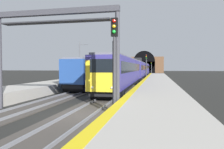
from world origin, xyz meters
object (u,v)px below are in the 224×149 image
train_adjacent_platform (120,70)px  railway_signal_near (114,58)px  overhead_signal_gantry (55,34)px  catenary_mast_near (80,61)px  train_main_approaching (138,70)px  railway_signal_mid (146,65)px  railway_signal_far (151,67)px

train_adjacent_platform → railway_signal_near: 37.68m
overhead_signal_gantry → catenary_mast_near: size_ratio=1.06×
train_main_approaching → railway_signal_mid: bearing=102.1°
railway_signal_near → catenary_mast_near: 31.85m
railway_signal_far → catenary_mast_near: size_ratio=0.64×
railway_signal_near → overhead_signal_gantry: bearing=-99.8°
train_adjacent_platform → railway_signal_far: (41.91, -6.21, 0.87)m
train_main_approaching → railway_signal_near: size_ratio=11.24×
railway_signal_far → catenary_mast_near: bearing=-14.6°
railway_signal_mid → railway_signal_far: size_ratio=1.10×
train_adjacent_platform → catenary_mast_near: bearing=141.4°
railway_signal_near → catenary_mast_near: bearing=-155.9°
train_adjacent_platform → railway_signal_mid: railway_signal_mid is taller
railway_signal_near → railway_signal_mid: railway_signal_mid is taller
train_main_approaching → catenary_mast_near: size_ratio=7.93×
railway_signal_near → railway_signal_far: railway_signal_near is taller
train_adjacent_platform → railway_signal_far: 42.37m
railway_signal_far → railway_signal_near: bearing=0.0°
railway_signal_mid → train_main_approaching: bearing=-77.5°
railway_signal_near → train_main_approaching: bearing=-177.0°
train_adjacent_platform → railway_signal_far: railway_signal_far is taller
train_main_approaching → railway_signal_near: bearing=2.6°
train_adjacent_platform → overhead_signal_gantry: (-36.45, -2.17, 2.70)m
train_main_approaching → railway_signal_mid: (0.42, -1.88, 1.09)m
railway_signal_far → train_main_approaching: bearing=-2.5°
railway_signal_mid → overhead_signal_gantry: (-35.23, 4.05, 1.55)m
train_adjacent_platform → railway_signal_mid: (-1.22, -6.21, 1.15)m
railway_signal_near → overhead_signal_gantry: overhead_signal_gantry is taller
railway_signal_near → overhead_signal_gantry: size_ratio=0.67×
overhead_signal_gantry → catenary_mast_near: (28.38, 8.94, -0.87)m
train_adjacent_platform → overhead_signal_gantry: size_ratio=6.69×
railway_signal_mid → railway_signal_near: bearing=0.0°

